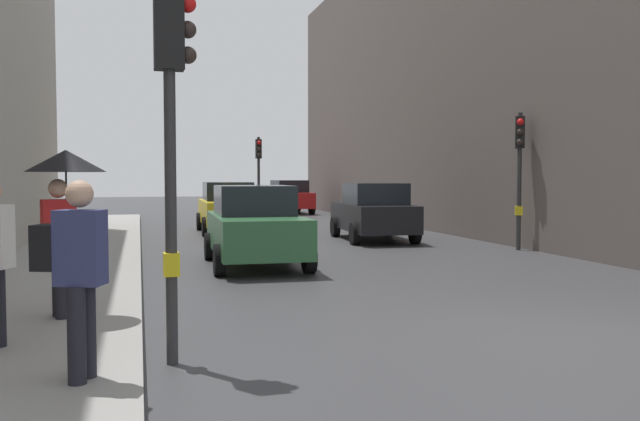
{
  "coord_description": "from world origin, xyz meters",
  "views": [
    {
      "loc": [
        -5.04,
        -7.29,
        1.96
      ],
      "look_at": [
        -0.47,
        9.81,
        1.07
      ],
      "focal_mm": 38.12,
      "sensor_mm": 36.0,
      "label": 1
    }
  ],
  "objects_px": {
    "traffic_light_far_median": "(259,163)",
    "car_red_sedan": "(289,197)",
    "car_yellow_taxi": "(228,207)",
    "pedestrian_with_umbrella": "(64,186)",
    "pedestrian_with_grey_backpack": "(76,268)",
    "traffic_light_mid_street": "(520,155)",
    "traffic_light_near_left": "(172,100)",
    "car_dark_suv": "(373,212)",
    "car_green_estate": "(255,226)"
  },
  "relations": [
    {
      "from": "pedestrian_with_umbrella",
      "to": "pedestrian_with_grey_backpack",
      "type": "bearing_deg",
      "value": -82.53
    },
    {
      "from": "pedestrian_with_grey_backpack",
      "to": "car_dark_suv",
      "type": "bearing_deg",
      "value": 60.77
    },
    {
      "from": "car_red_sedan",
      "to": "car_yellow_taxi",
      "type": "bearing_deg",
      "value": -112.06
    },
    {
      "from": "traffic_light_near_left",
      "to": "car_dark_suv",
      "type": "height_order",
      "value": "traffic_light_near_left"
    },
    {
      "from": "car_dark_suv",
      "to": "car_red_sedan",
      "type": "height_order",
      "value": "same"
    },
    {
      "from": "car_dark_suv",
      "to": "car_yellow_taxi",
      "type": "height_order",
      "value": "same"
    },
    {
      "from": "traffic_light_far_median",
      "to": "car_red_sedan",
      "type": "bearing_deg",
      "value": 65.68
    },
    {
      "from": "traffic_light_far_median",
      "to": "car_green_estate",
      "type": "bearing_deg",
      "value": -100.1
    },
    {
      "from": "traffic_light_mid_street",
      "to": "traffic_light_far_median",
      "type": "bearing_deg",
      "value": 109.15
    },
    {
      "from": "traffic_light_mid_street",
      "to": "pedestrian_with_umbrella",
      "type": "relative_size",
      "value": 1.7
    },
    {
      "from": "traffic_light_far_median",
      "to": "car_red_sedan",
      "type": "distance_m",
      "value": 6.46
    },
    {
      "from": "traffic_light_far_median",
      "to": "car_dark_suv",
      "type": "bearing_deg",
      "value": -79.28
    },
    {
      "from": "pedestrian_with_grey_backpack",
      "to": "car_green_estate",
      "type": "bearing_deg",
      "value": 70.45
    },
    {
      "from": "pedestrian_with_grey_backpack",
      "to": "traffic_light_near_left",
      "type": "bearing_deg",
      "value": 45.55
    },
    {
      "from": "traffic_light_mid_street",
      "to": "car_yellow_taxi",
      "type": "distance_m",
      "value": 10.34
    },
    {
      "from": "traffic_light_far_median",
      "to": "pedestrian_with_grey_backpack",
      "type": "distance_m",
      "value": 23.91
    },
    {
      "from": "traffic_light_far_median",
      "to": "car_yellow_taxi",
      "type": "bearing_deg",
      "value": -109.76
    },
    {
      "from": "traffic_light_far_median",
      "to": "car_green_estate",
      "type": "relative_size",
      "value": 0.87
    },
    {
      "from": "car_green_estate",
      "to": "pedestrian_with_grey_backpack",
      "type": "relative_size",
      "value": 2.4
    },
    {
      "from": "traffic_light_near_left",
      "to": "car_red_sedan",
      "type": "height_order",
      "value": "traffic_light_near_left"
    },
    {
      "from": "car_yellow_taxi",
      "to": "car_green_estate",
      "type": "bearing_deg",
      "value": -93.54
    },
    {
      "from": "traffic_light_far_median",
      "to": "pedestrian_with_umbrella",
      "type": "height_order",
      "value": "traffic_light_far_median"
    },
    {
      "from": "car_green_estate",
      "to": "pedestrian_with_umbrella",
      "type": "bearing_deg",
      "value": -121.47
    },
    {
      "from": "pedestrian_with_grey_backpack",
      "to": "car_red_sedan",
      "type": "bearing_deg",
      "value": 74.16
    },
    {
      "from": "traffic_light_far_median",
      "to": "car_yellow_taxi",
      "type": "xyz_separation_m",
      "value": [
        -2.08,
        -5.78,
        -1.67
      ]
    },
    {
      "from": "traffic_light_far_median",
      "to": "pedestrian_with_grey_backpack",
      "type": "bearing_deg",
      "value": -103.63
    },
    {
      "from": "traffic_light_near_left",
      "to": "traffic_light_far_median",
      "type": "distance_m",
      "value": 22.8
    },
    {
      "from": "car_red_sedan",
      "to": "pedestrian_with_umbrella",
      "type": "distance_m",
      "value": 27.37
    },
    {
      "from": "pedestrian_with_umbrella",
      "to": "pedestrian_with_grey_backpack",
      "type": "relative_size",
      "value": 1.21
    },
    {
      "from": "car_green_estate",
      "to": "car_yellow_taxi",
      "type": "height_order",
      "value": "same"
    },
    {
      "from": "car_green_estate",
      "to": "car_red_sedan",
      "type": "xyz_separation_m",
      "value": [
        5.2,
        20.46,
        0.0
      ]
    },
    {
      "from": "car_green_estate",
      "to": "traffic_light_mid_street",
      "type": "bearing_deg",
      "value": 10.32
    },
    {
      "from": "car_yellow_taxi",
      "to": "car_red_sedan",
      "type": "relative_size",
      "value": 0.99
    },
    {
      "from": "traffic_light_near_left",
      "to": "car_green_estate",
      "type": "xyz_separation_m",
      "value": [
        2.11,
        7.53,
        -1.87
      ]
    },
    {
      "from": "pedestrian_with_umbrella",
      "to": "traffic_light_far_median",
      "type": "bearing_deg",
      "value": 73.5
    },
    {
      "from": "car_yellow_taxi",
      "to": "traffic_light_far_median",
      "type": "bearing_deg",
      "value": 70.24
    },
    {
      "from": "car_green_estate",
      "to": "car_yellow_taxi",
      "type": "xyz_separation_m",
      "value": [
        0.56,
        8.99,
        0.0
      ]
    },
    {
      "from": "traffic_light_mid_street",
      "to": "pedestrian_with_grey_backpack",
      "type": "bearing_deg",
      "value": -136.53
    },
    {
      "from": "car_red_sedan",
      "to": "pedestrian_with_umbrella",
      "type": "bearing_deg",
      "value": -108.28
    },
    {
      "from": "car_green_estate",
      "to": "car_dark_suv",
      "type": "bearing_deg",
      "value": 47.76
    },
    {
      "from": "car_dark_suv",
      "to": "pedestrian_with_umbrella",
      "type": "xyz_separation_m",
      "value": [
        -7.87,
        -10.46,
        0.96
      ]
    },
    {
      "from": "traffic_light_far_median",
      "to": "car_yellow_taxi",
      "type": "height_order",
      "value": "traffic_light_far_median"
    },
    {
      "from": "traffic_light_near_left",
      "to": "car_yellow_taxi",
      "type": "height_order",
      "value": "traffic_light_near_left"
    },
    {
      "from": "car_red_sedan",
      "to": "pedestrian_with_grey_backpack",
      "type": "distance_m",
      "value": 30.03
    },
    {
      "from": "traffic_light_near_left",
      "to": "car_yellow_taxi",
      "type": "relative_size",
      "value": 0.94
    },
    {
      "from": "traffic_light_far_median",
      "to": "car_dark_suv",
      "type": "xyz_separation_m",
      "value": [
        1.86,
        -9.82,
        -1.67
      ]
    },
    {
      "from": "traffic_light_near_left",
      "to": "car_red_sedan",
      "type": "bearing_deg",
      "value": 75.36
    },
    {
      "from": "car_yellow_taxi",
      "to": "car_red_sedan",
      "type": "xyz_separation_m",
      "value": [
        4.65,
        11.47,
        0.0
      ]
    },
    {
      "from": "traffic_light_far_median",
      "to": "car_red_sedan",
      "type": "height_order",
      "value": "traffic_light_far_median"
    },
    {
      "from": "car_red_sedan",
      "to": "pedestrian_with_umbrella",
      "type": "xyz_separation_m",
      "value": [
        -8.58,
        -25.97,
        0.96
      ]
    }
  ]
}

